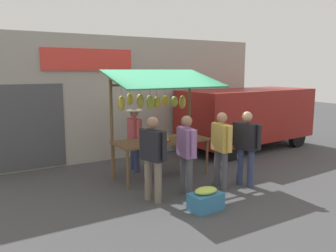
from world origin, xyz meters
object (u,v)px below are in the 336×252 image
at_px(shopper_with_shopping_bag, 221,145).
at_px(shopper_in_striped_shirt, 246,143).
at_px(market_stall, 160,111).
at_px(parked_van, 243,114).
at_px(produce_crate_near, 206,200).
at_px(shopper_with_ponytail, 153,153).
at_px(vendor_with_sunhat, 134,135).
at_px(shopper_in_grey_tee, 186,150).

relative_size(shopper_with_shopping_bag, shopper_in_striped_shirt, 1.00).
relative_size(market_stall, parked_van, 0.55).
relative_size(parked_van, produce_crate_near, 7.41).
distance_m(market_stall, shopper_with_ponytail, 1.72).
height_order(market_stall, shopper_with_ponytail, market_stall).
relative_size(vendor_with_sunhat, produce_crate_near, 2.57).
height_order(shopper_with_shopping_bag, shopper_with_ponytail, shopper_with_ponytail).
distance_m(vendor_with_sunhat, parked_van, 4.01).
relative_size(shopper_in_striped_shirt, produce_crate_near, 2.67).
bearing_deg(vendor_with_sunhat, shopper_with_shopping_bag, 32.17).
height_order(shopper_in_grey_tee, shopper_in_striped_shirt, shopper_in_striped_shirt).
height_order(market_stall, shopper_in_striped_shirt, market_stall).
bearing_deg(parked_van, vendor_with_sunhat, 2.54).
bearing_deg(shopper_in_striped_shirt, vendor_with_sunhat, 21.11).
bearing_deg(vendor_with_sunhat, market_stall, 31.45).
xyz_separation_m(market_stall, shopper_in_grey_tee, (0.18, 1.36, -0.63)).
xyz_separation_m(vendor_with_sunhat, produce_crate_near, (-0.03, 2.86, -0.72)).
height_order(market_stall, produce_crate_near, market_stall).
height_order(shopper_with_shopping_bag, shopper_in_striped_shirt, shopper_in_striped_shirt).
distance_m(shopper_in_grey_tee, parked_van, 4.56).
bearing_deg(parked_van, shopper_with_shopping_bag, 36.59).
relative_size(market_stall, shopper_with_shopping_bag, 1.54).
bearing_deg(shopper_with_ponytail, produce_crate_near, -160.12).
bearing_deg(shopper_in_grey_tee, market_stall, 1.11).
height_order(vendor_with_sunhat, shopper_in_grey_tee, shopper_in_grey_tee).
distance_m(market_stall, vendor_with_sunhat, 1.00).
distance_m(shopper_with_shopping_bag, parked_van, 3.85).
bearing_deg(shopper_with_shopping_bag, produce_crate_near, 135.91).
height_order(shopper_in_striped_shirt, produce_crate_near, shopper_in_striped_shirt).
relative_size(vendor_with_sunhat, shopper_in_grey_tee, 0.97).
bearing_deg(parked_van, shopper_with_ponytail, 24.60).
xyz_separation_m(vendor_with_sunhat, parked_van, (-3.98, -0.42, 0.21)).
distance_m(parked_van, produce_crate_near, 5.22).
height_order(market_stall, shopper_with_shopping_bag, market_stall).
distance_m(vendor_with_sunhat, shopper_with_ponytail, 2.10).
distance_m(vendor_with_sunhat, shopper_with_shopping_bag, 2.30).
xyz_separation_m(market_stall, shopper_in_striped_shirt, (-1.22, 1.56, -0.62)).
bearing_deg(shopper_with_ponytail, shopper_in_grey_tee, -108.43).
bearing_deg(shopper_in_striped_shirt, shopper_with_ponytail, 70.11).
xyz_separation_m(market_stall, shopper_with_shopping_bag, (-0.70, 1.37, -0.62)).
bearing_deg(vendor_with_sunhat, shopper_in_grey_tee, 9.83).
xyz_separation_m(shopper_in_striped_shirt, produce_crate_near, (1.53, 0.61, -0.75)).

